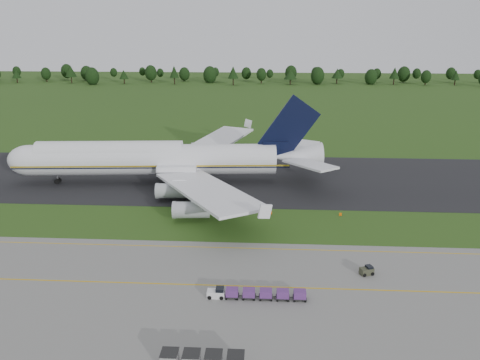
# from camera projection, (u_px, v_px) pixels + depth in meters

# --- Properties ---
(ground) EXTENTS (600.00, 600.00, 0.00)m
(ground) POSITION_uv_depth(u_px,v_px,m) (237.00, 224.00, 87.72)
(ground) COLOR #264615
(ground) RESTS_ON ground
(apron) EXTENTS (300.00, 52.00, 0.06)m
(apron) POSITION_uv_depth(u_px,v_px,m) (219.00, 339.00, 55.48)
(apron) COLOR slate
(apron) RESTS_ON ground
(taxiway) EXTENTS (300.00, 40.00, 0.08)m
(taxiway) POSITION_uv_depth(u_px,v_px,m) (244.00, 178.00, 114.25)
(taxiway) COLOR black
(taxiway) RESTS_ON ground
(apron_markings) EXTENTS (300.00, 30.20, 0.01)m
(apron_markings) POSITION_uv_depth(u_px,v_px,m) (225.00, 305.00, 62.12)
(apron_markings) COLOR #CD9E0C
(apron_markings) RESTS_ON apron
(tree_line) EXTENTS (527.33, 24.52, 11.94)m
(tree_line) POSITION_uv_depth(u_px,v_px,m) (257.00, 75.00, 294.09)
(tree_line) COLOR black
(tree_line) RESTS_ON ground
(aircraft) EXTENTS (74.01, 71.90, 20.77)m
(aircraft) POSITION_uv_depth(u_px,v_px,m) (159.00, 159.00, 109.00)
(aircraft) COLOR white
(aircraft) RESTS_ON ground
(baggage_train) EXTENTS (13.53, 1.44, 1.38)m
(baggage_train) POSITION_uv_depth(u_px,v_px,m) (255.00, 293.00, 63.53)
(baggage_train) COLOR silver
(baggage_train) RESTS_ON apron
(utility_cart) EXTENTS (2.22, 1.76, 1.06)m
(utility_cart) POSITION_uv_depth(u_px,v_px,m) (367.00, 271.00, 69.74)
(utility_cart) COLOR #353727
(utility_cart) RESTS_ON apron
(uld_row) EXTENTS (9.08, 1.88, 1.86)m
(uld_row) POSITION_uv_depth(u_px,v_px,m) (203.00, 360.00, 50.54)
(uld_row) COLOR gray
(uld_row) RESTS_ON apron
(edge_markers) EXTENTS (27.83, 0.30, 0.60)m
(edge_markers) POSITION_uv_depth(u_px,v_px,m) (271.00, 213.00, 92.22)
(edge_markers) COLOR #E75D07
(edge_markers) RESTS_ON ground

